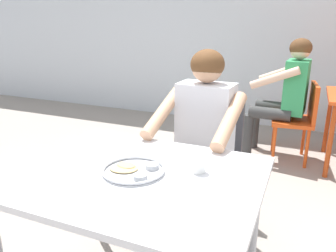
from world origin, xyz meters
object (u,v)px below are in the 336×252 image
Objects in this scene: drinking_cup at (198,162)px; chair_foreground at (210,154)px; diner_foreground at (200,132)px; patron_background at (286,89)px; table_foreground at (137,188)px; chair_red_left at (300,116)px; thali_tray at (134,170)px.

drinking_cup is 0.11× the size of chair_foreground.
drinking_cup is 0.57m from diner_foreground.
table_foreground is at bearing -101.37° from patron_background.
chair_red_left is at bearing 74.59° from table_foreground.
thali_tray is (-0.01, 0.00, 0.09)m from table_foreground.
chair_foreground is 0.71× the size of diner_foreground.
drinking_cup is at bearing -78.51° from chair_foreground.
drinking_cup is at bearing 24.47° from thali_tray.
diner_foreground is at bearing 82.06° from thali_tray.
diner_foreground is at bearing 83.10° from table_foreground.
table_foreground is 0.90× the size of diner_foreground.
drinking_cup is at bearing -73.07° from diner_foreground.
diner_foreground is (0.08, 0.67, 0.07)m from table_foreground.
thali_tray is at bearing -97.94° from diner_foreground.
chair_foreground is 1.08× the size of chair_red_left.
drinking_cup is 0.08× the size of diner_foreground.
chair_foreground is at bearing -104.87° from patron_background.
table_foreground is 0.09m from thali_tray.
patron_background is (0.37, 1.38, 0.23)m from chair_foreground.
table_foreground is 0.30m from drinking_cup.
chair_foreground is at bearing 83.43° from thali_tray.
diner_foreground is (-0.01, -0.22, 0.23)m from chair_foreground.
table_foreground is 0.67m from diner_foreground.
chair_red_left is 0.65× the size of patron_background.
drinking_cup is at bearing -95.57° from patron_background.
chair_red_left is at bearing 71.16° from diner_foreground.
table_foreground is 2.33m from chair_red_left.
chair_red_left is (0.62, 2.24, -0.18)m from table_foreground.
diner_foreground is 1.00× the size of patron_background.
diner_foreground is at bearing 106.93° from drinking_cup.
chair_red_left is (0.63, 2.24, -0.27)m from thali_tray.
chair_foreground is (0.10, 0.89, -0.25)m from thali_tray.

